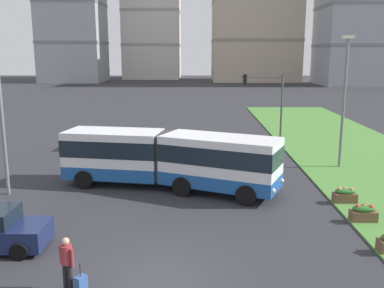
{
  "coord_description": "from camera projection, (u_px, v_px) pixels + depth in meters",
  "views": [
    {
      "loc": [
        1.29,
        -12.74,
        7.18
      ],
      "look_at": [
        0.99,
        10.88,
        2.2
      ],
      "focal_mm": 40.46,
      "sensor_mm": 36.0,
      "label": 1
    }
  ],
  "objects": [
    {
      "name": "ground_plane",
      "position": [
        157.0,
        280.0,
        13.96
      ],
      "size": [
        260.0,
        260.0,
        0.0
      ],
      "primitive_type": "plane",
      "color": "#2D2D33"
    },
    {
      "name": "articulated_bus",
      "position": [
        169.0,
        158.0,
        23.12
      ],
      "size": [
        11.87,
        5.73,
        3.0
      ],
      "color": "white",
      "rests_on": "ground"
    },
    {
      "name": "car_silver_hatch",
      "position": [
        101.0,
        140.0,
        32.67
      ],
      "size": [
        4.49,
        2.22,
        1.58
      ],
      "color": "#B7BABF",
      "rests_on": "ground"
    },
    {
      "name": "pedestrian_crossing",
      "position": [
        67.0,
        260.0,
        13.13
      ],
      "size": [
        0.51,
        0.36,
        1.74
      ],
      "color": "black",
      "rests_on": "ground"
    },
    {
      "name": "rolling_suitcase",
      "position": [
        81.0,
        285.0,
        13.08
      ],
      "size": [
        0.39,
        0.43,
        0.97
      ],
      "color": "#335693",
      "rests_on": "ground"
    },
    {
      "name": "flower_planter_1",
      "position": [
        363.0,
        213.0,
        18.63
      ],
      "size": [
        1.1,
        0.56,
        0.74
      ],
      "color": "brown",
      "rests_on": "grass_median"
    },
    {
      "name": "flower_planter_2",
      "position": [
        345.0,
        195.0,
        20.98
      ],
      "size": [
        1.1,
        0.56,
        0.74
      ],
      "color": "brown",
      "rests_on": "grass_median"
    },
    {
      "name": "traffic_light_far_right",
      "position": [
        268.0,
        96.0,
        34.61
      ],
      "size": [
        3.39,
        0.28,
        5.53
      ],
      "color": "#474C51",
      "rests_on": "ground"
    },
    {
      "name": "streetlight_left",
      "position": [
        0.0,
        91.0,
        21.35
      ],
      "size": [
        0.7,
        0.28,
        9.75
      ],
      "color": "slate",
      "rests_on": "ground"
    },
    {
      "name": "streetlight_median",
      "position": [
        344.0,
        96.0,
        26.72
      ],
      "size": [
        0.7,
        0.28,
        8.23
      ],
      "color": "slate",
      "rests_on": "ground"
    },
    {
      "name": "apartment_tower_west",
      "position": [
        71.0,
        5.0,
        106.69
      ],
      "size": [
        15.13,
        14.27,
        37.57
      ],
      "color": "#9EA3AD",
      "rests_on": "ground"
    },
    {
      "name": "apartment_tower_westcentre",
      "position": [
        152.0,
        13.0,
        121.65
      ],
      "size": [
        15.69,
        15.55,
        36.4
      ],
      "color": "silver",
      "rests_on": "ground"
    }
  ]
}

